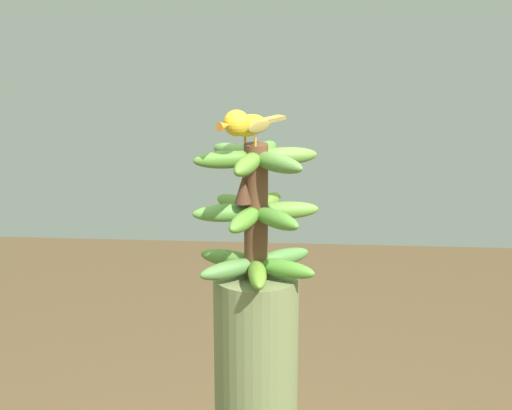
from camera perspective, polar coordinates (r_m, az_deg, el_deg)
The scene contains 2 objects.
banana_bunch at distance 1.82m, azimuth -0.03°, elevation -0.41°, with size 0.28×0.27×0.29m.
perched_bird at distance 1.76m, azimuth -0.76°, elevation 5.32°, with size 0.17×0.13×0.08m.
Camera 1 is at (1.74, 0.12, 2.00)m, focal length 60.88 mm.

